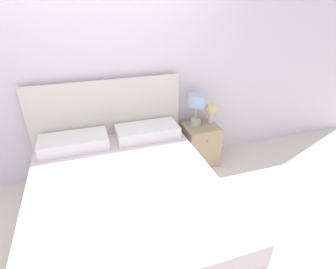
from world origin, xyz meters
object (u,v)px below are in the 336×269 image
Objects in this scene: table_lamp at (196,104)px; bed at (125,196)px; flower_vase at (211,110)px; nightstand at (200,144)px.

bed is at bearing -143.92° from table_lamp.
flower_vase is (0.21, 0.00, -0.10)m from table_lamp.
table_lamp is (1.07, 0.78, 0.54)m from bed.
table_lamp is at bearing 36.08° from bed.
bed is 3.74× the size of nightstand.
table_lamp reaches higher than nightstand.
bed is at bearing -147.33° from nightstand.
bed is 4.97× the size of table_lamp.
table_lamp is at bearing 138.79° from nightstand.
nightstand is 1.95× the size of flower_vase.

